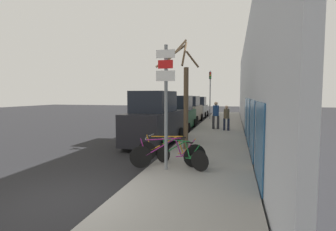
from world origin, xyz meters
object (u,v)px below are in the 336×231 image
Objects in this scene: parked_car_1 at (178,114)px; parked_car_3 at (198,108)px; bicycle_2 at (170,151)px; bicycle_1 at (180,155)px; parked_car_2 at (189,110)px; bicycle_0 at (168,155)px; parked_car_0 at (155,120)px; signpost at (166,101)px; pedestrian_near at (227,116)px; traffic_light at (210,88)px; pedestrian_far at (216,113)px; street_tree at (185,98)px.

parked_car_1 reaches higher than parked_car_3.
bicycle_2 is at bearing -79.61° from parked_car_1.
bicycle_1 is 0.43× the size of parked_car_2.
parked_car_0 reaches higher than bicycle_0.
signpost is 0.84× the size of parked_car_2.
parked_car_2 is at bearing -8.74° from bicycle_0.
bicycle_1 is at bearing -84.11° from parked_car_3.
bicycle_1 is 10.04m from parked_car_1.
pedestrian_near is 8.23m from traffic_light.
traffic_light reaches higher than parked_car_1.
street_tree reaches higher than pedestrian_far.
parked_car_2 is at bearing 97.01° from signpost.
parked_car_3 is 4.30m from traffic_light.
parked_car_0 is 3.01× the size of pedestrian_near.
street_tree is (1.74, -1.49, 1.09)m from parked_car_0.
signpost reaches higher than bicycle_1.
parked_car_1 reaches higher than pedestrian_near.
pedestrian_far is at bearing -61.84° from parked_car_2.
bicycle_1 is (0.35, 0.39, -1.71)m from signpost.
traffic_light is at bearing 85.62° from parked_car_0.
parked_car_3 is at bearing -54.93° from pedestrian_near.
parked_car_1 is 2.82× the size of pedestrian_near.
bicycle_0 is at bearing 99.01° from pedestrian_near.
bicycle_1 is at bearing -80.12° from parked_car_2.
parked_car_2 is (-1.87, 15.23, -1.19)m from signpost.
bicycle_0 is 17.16m from traffic_light.
parked_car_3 is at bearing 115.56° from traffic_light.
parked_car_1 is at bearing -4.64° from pedestrian_far.
bicycle_0 is at bearing -89.50° from street_tree.
bicycle_2 is 16.56m from traffic_light.
parked_car_0 is 5.96m from pedestrian_far.
parked_car_0 is 1.06× the size of street_tree.
parked_car_0 is (-1.76, 4.57, -1.07)m from signpost.
bicycle_2 is 0.52× the size of street_tree.
parked_car_0 is at bearing 54.99° from bicycle_1.
signpost is 1.86m from bicycle_2.
street_tree is (-1.52, -6.27, 1.19)m from pedestrian_near.
bicycle_1 is at bearing 100.94° from pedestrian_near.
pedestrian_far is (0.79, 9.78, 0.64)m from bicycle_0.
bicycle_2 is 1.49× the size of pedestrian_near.
traffic_light is (-0.61, 16.76, 2.52)m from bicycle_1.
bicycle_2 is at bearing -90.88° from street_tree.
pedestrian_near is 0.35× the size of street_tree.
pedestrian_far reaches higher than pedestrian_near.
parked_car_3 is at bearing 95.26° from signpost.
bicycle_2 is 1.31× the size of pedestrian_far.
bicycle_0 is 1.26× the size of pedestrian_far.
pedestrian_far is (2.60, -0.23, 0.14)m from parked_car_1.
traffic_light is at bearing -14.96° from bicycle_0.
street_tree is (-0.03, 2.91, 1.70)m from bicycle_0.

